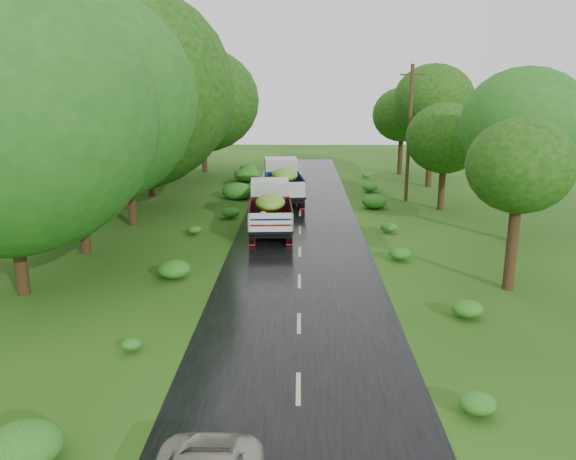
{
  "coord_description": "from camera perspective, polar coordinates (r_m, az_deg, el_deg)",
  "views": [
    {
      "loc": [
        0.03,
        -12.68,
        7.43
      ],
      "look_at": [
        -0.48,
        9.46,
        1.7
      ],
      "focal_mm": 35.0,
      "sensor_mm": 36.0,
      "label": 1
    }
  ],
  "objects": [
    {
      "name": "trees_left",
      "position": [
        35.61,
        -15.52,
        12.6
      ],
      "size": [
        7.26,
        34.46,
        9.56
      ],
      "color": "black",
      "rests_on": "ground"
    },
    {
      "name": "utility_pole",
      "position": [
        37.41,
        12.22,
        9.68
      ],
      "size": [
        1.53,
        0.35,
        8.73
      ],
      "rotation": [
        0.0,
        0.0,
        -0.16
      ],
      "color": "#382616",
      "rests_on": "ground"
    },
    {
      "name": "truck_far",
      "position": [
        36.75,
        -0.52,
        5.19
      ],
      "size": [
        2.89,
        6.45,
        2.62
      ],
      "rotation": [
        0.0,
        0.0,
        0.11
      ],
      "color": "black",
      "rests_on": "ground"
    },
    {
      "name": "road",
      "position": [
        19.18,
        1.13,
        -8.26
      ],
      "size": [
        6.5,
        80.0,
        0.02
      ],
      "primitive_type": "cube",
      "color": "black",
      "rests_on": "ground"
    },
    {
      "name": "road_lines",
      "position": [
        20.1,
        1.14,
        -7.13
      ],
      "size": [
        0.12,
        69.6,
        0.0
      ],
      "color": "#BFB78C",
      "rests_on": "road"
    },
    {
      "name": "truck_near",
      "position": [
        28.91,
        -1.82,
        2.45
      ],
      "size": [
        2.42,
        5.99,
        2.47
      ],
      "rotation": [
        0.0,
        0.0,
        0.06
      ],
      "color": "black",
      "rests_on": "ground"
    },
    {
      "name": "ground",
      "position": [
        14.7,
        1.05,
        -15.86
      ],
      "size": [
        120.0,
        120.0,
        0.0
      ],
      "primitive_type": "plane",
      "color": "#1E440E",
      "rests_on": "ground"
    },
    {
      "name": "shrubs",
      "position": [
        27.61,
        1.2,
        -0.36
      ],
      "size": [
        11.9,
        44.0,
        0.7
      ],
      "color": "#1D6016",
      "rests_on": "ground"
    },
    {
      "name": "trees_right",
      "position": [
        36.41,
        16.22,
        10.53
      ],
      "size": [
        5.73,
        31.05,
        7.87
      ],
      "color": "black",
      "rests_on": "ground"
    }
  ]
}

